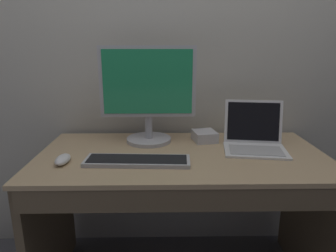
# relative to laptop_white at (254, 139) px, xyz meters

# --- Properties ---
(back_wall) EXTENTS (3.84, 0.04, 2.93)m
(back_wall) POSITION_rel_laptop_white_xyz_m (-0.38, 0.34, 0.66)
(back_wall) COLOR beige
(back_wall) RESTS_ON ground
(desk) EXTENTS (1.42, 0.71, 0.75)m
(desk) POSITION_rel_laptop_white_xyz_m (-0.38, -0.08, -0.29)
(desk) COLOR tan
(desk) RESTS_ON ground
(laptop_white) EXTENTS (0.34, 0.31, 0.24)m
(laptop_white) POSITION_rel_laptop_white_xyz_m (0.00, 0.00, 0.00)
(laptop_white) COLOR white
(laptop_white) RESTS_ON desk
(external_monitor) EXTENTS (0.51, 0.25, 0.52)m
(external_monitor) POSITION_rel_laptop_white_xyz_m (-0.55, 0.11, 0.22)
(external_monitor) COLOR #B7B7BC
(external_monitor) RESTS_ON desk
(wired_keyboard) EXTENTS (0.49, 0.16, 0.02)m
(wired_keyboard) POSITION_rel_laptop_white_xyz_m (-0.59, -0.19, -0.04)
(wired_keyboard) COLOR #BCBCC1
(wired_keyboard) RESTS_ON desk
(computer_mouse) EXTENTS (0.07, 0.12, 0.04)m
(computer_mouse) POSITION_rel_laptop_white_xyz_m (-0.93, -0.19, -0.03)
(computer_mouse) COLOR white
(computer_mouse) RESTS_ON desk
(external_drive_box) EXTENTS (0.14, 0.15, 0.06)m
(external_drive_box) POSITION_rel_laptop_white_xyz_m (-0.24, 0.13, -0.02)
(external_drive_box) COLOR silver
(external_drive_box) RESTS_ON desk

